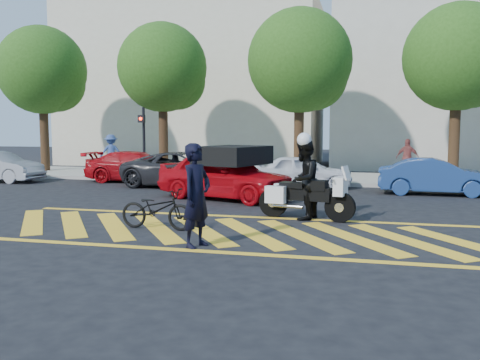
% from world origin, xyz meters
% --- Properties ---
extents(ground, '(90.00, 90.00, 0.00)m').
position_xyz_m(ground, '(0.00, 0.00, 0.00)').
color(ground, black).
rests_on(ground, ground).
extents(sidewalk, '(60.00, 5.00, 0.15)m').
position_xyz_m(sidewalk, '(0.00, 12.00, 0.07)').
color(sidewalk, '#9E998E').
rests_on(sidewalk, ground).
extents(crosswalk, '(12.33, 4.00, 0.01)m').
position_xyz_m(crosswalk, '(-0.04, 0.00, 0.00)').
color(crosswalk, yellow).
rests_on(crosswalk, ground).
extents(building_left, '(16.00, 8.00, 10.00)m').
position_xyz_m(building_left, '(-8.00, 21.00, 5.00)').
color(building_left, beige).
rests_on(building_left, ground).
extents(building_right, '(16.00, 8.00, 11.00)m').
position_xyz_m(building_right, '(9.00, 21.00, 5.50)').
color(building_right, beige).
rests_on(building_right, ground).
extents(tree_far_left, '(4.40, 4.40, 7.41)m').
position_xyz_m(tree_far_left, '(-12.87, 12.06, 5.05)').
color(tree_far_left, black).
rests_on(tree_far_left, ground).
extents(tree_left, '(4.20, 4.20, 7.26)m').
position_xyz_m(tree_left, '(-6.37, 12.06, 4.99)').
color(tree_left, black).
rests_on(tree_left, ground).
extents(tree_center, '(4.60, 4.60, 7.56)m').
position_xyz_m(tree_center, '(0.13, 12.06, 5.10)').
color(tree_center, black).
rests_on(tree_center, ground).
extents(tree_right, '(4.40, 4.40, 7.41)m').
position_xyz_m(tree_right, '(6.63, 12.06, 5.05)').
color(tree_right, black).
rests_on(tree_right, ground).
extents(signal_pole, '(0.28, 0.43, 3.20)m').
position_xyz_m(signal_pole, '(-6.50, 9.74, 1.92)').
color(signal_pole, black).
rests_on(signal_pole, ground).
extents(officer_bike, '(0.68, 0.85, 2.01)m').
position_xyz_m(officer_bike, '(-0.19, -1.58, 1.01)').
color(officer_bike, black).
rests_on(officer_bike, ground).
extents(bicycle, '(1.81, 0.73, 0.93)m').
position_xyz_m(bicycle, '(-1.63, -0.15, 0.47)').
color(bicycle, black).
rests_on(bicycle, ground).
extents(police_motorcycle, '(2.49, 1.06, 1.11)m').
position_xyz_m(police_motorcycle, '(1.47, 1.92, 0.60)').
color(police_motorcycle, black).
rests_on(police_motorcycle, ground).
extents(officer_moto, '(0.96, 1.12, 2.02)m').
position_xyz_m(officer_moto, '(1.45, 1.91, 1.01)').
color(officer_moto, black).
rests_on(officer_moto, ground).
extents(red_convertible, '(4.91, 3.21, 1.55)m').
position_xyz_m(red_convertible, '(-1.49, 4.99, 0.78)').
color(red_convertible, '#B30810').
rests_on(red_convertible, ground).
extents(parked_left, '(4.60, 2.07, 1.31)m').
position_xyz_m(parked_left, '(-6.54, 9.20, 0.65)').
color(parked_left, '#B20B11').
rests_on(parked_left, ground).
extents(parked_mid_left, '(5.19, 2.84, 1.38)m').
position_xyz_m(parked_mid_left, '(-3.84, 7.80, 0.69)').
color(parked_mid_left, black).
rests_on(parked_mid_left, ground).
extents(parked_mid_right, '(3.93, 2.01, 1.28)m').
position_xyz_m(parked_mid_right, '(0.59, 8.74, 0.64)').
color(parked_mid_right, white).
rests_on(parked_mid_right, ground).
extents(parked_right, '(3.87, 1.46, 1.26)m').
position_xyz_m(parked_right, '(5.30, 7.80, 0.63)').
color(parked_right, navy).
rests_on(parked_right, ground).
extents(pedestrian_left, '(1.36, 1.20, 1.82)m').
position_xyz_m(pedestrian_left, '(-9.83, 13.02, 1.06)').
color(pedestrian_left, '#334C8D').
rests_on(pedestrian_left, sidewalk).
extents(pedestrian_right, '(1.05, 0.60, 1.68)m').
position_xyz_m(pedestrian_right, '(4.74, 12.88, 0.99)').
color(pedestrian_right, '#944743').
rests_on(pedestrian_right, sidewalk).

